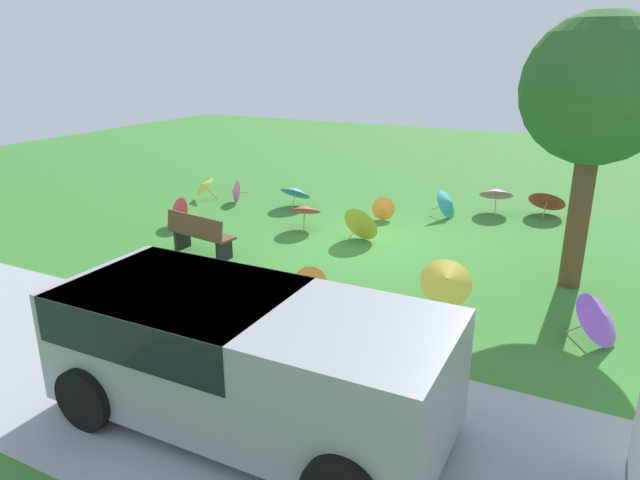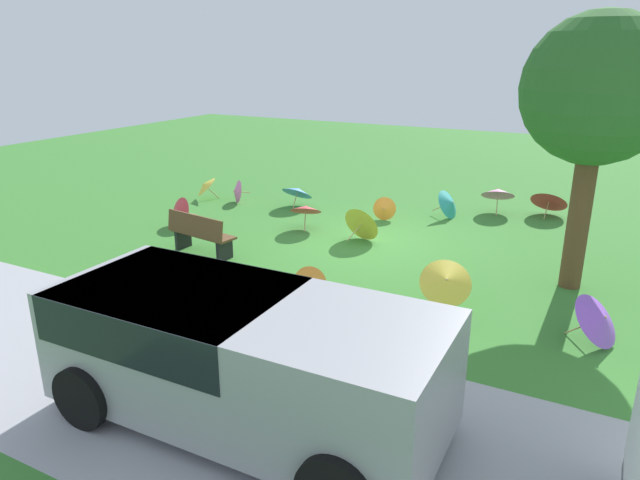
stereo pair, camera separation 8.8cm
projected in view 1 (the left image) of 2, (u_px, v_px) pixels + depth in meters
The scene contains 18 objects.
ground at pixel (368, 243), 12.95m from camera, with size 40.00×40.00×0.00m, color #387A2D.
road_strip at pixel (177, 386), 7.46m from camera, with size 40.00×3.77×0.01m, color #9E9EA3.
van_dark at pixel (236, 348), 6.58m from camera, with size 4.61×2.14×1.53m.
park_bench at pixel (199, 234), 12.07m from camera, with size 1.66×0.72×0.90m.
shade_tree at pixel (597, 92), 9.55m from camera, with size 2.53×2.53×4.80m.
parasol_red_0 at pixel (177, 212), 13.99m from camera, with size 0.83×0.78×0.75m.
parasol_pink_0 at pixel (496, 192), 15.17m from camera, with size 1.02×1.01×0.85m.
parasol_teal_0 at pixel (449, 203), 14.79m from camera, with size 0.82×0.86×0.77m.
parasol_yellow_0 at pixel (447, 281), 9.60m from camera, with size 1.08×1.01×0.84m.
parasol_red_1 at pixel (305, 209), 13.76m from camera, with size 0.98×0.97×0.75m.
parasol_blue_0 at pixel (296, 191), 15.77m from camera, with size 0.90×0.86×0.73m.
parasol_pink_2 at pixel (234, 192), 16.22m from camera, with size 0.65×0.62×0.66m.
parasol_red_2 at pixel (548, 198), 14.96m from camera, with size 1.02×0.94×0.84m.
parasol_yellow_2 at pixel (363, 222), 13.02m from camera, with size 0.94×0.96×0.86m.
parasol_yellow_3 at pixel (203, 186), 16.58m from camera, with size 0.91×0.92×0.70m.
parasol_orange_0 at pixel (383, 209), 14.61m from camera, with size 0.62×0.58×0.60m.
parasol_orange_1 at pixel (309, 285), 9.86m from camera, with size 0.66×0.56×0.63m.
parasol_purple_3 at pixel (601, 318), 8.39m from camera, with size 0.94×1.04×0.80m.
Camera 1 is at (-4.61, 11.41, 4.17)m, focal length 32.24 mm.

